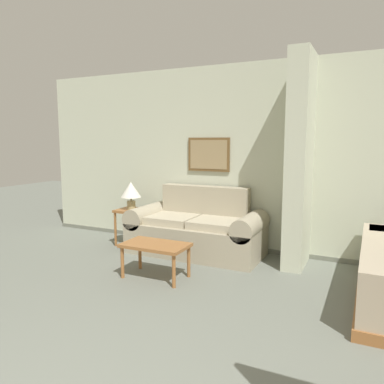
# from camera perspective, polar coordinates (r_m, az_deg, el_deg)

# --- Properties ---
(wall_back) EXTENTS (7.71, 0.16, 2.60)m
(wall_back) POSITION_cam_1_polar(r_m,az_deg,el_deg) (5.20, 12.67, 4.82)
(wall_back) COLOR beige
(wall_back) RESTS_ON ground_plane
(wall_partition_pillar) EXTENTS (0.24, 0.67, 2.60)m
(wall_partition_pillar) POSITION_cam_1_polar(r_m,az_deg,el_deg) (4.74, 16.06, 4.50)
(wall_partition_pillar) COLOR beige
(wall_partition_pillar) RESTS_ON ground_plane
(couch) EXTENTS (1.85, 0.84, 0.91)m
(couch) POSITION_cam_1_polar(r_m,az_deg,el_deg) (5.20, 0.72, -5.80)
(couch) COLOR tan
(couch) RESTS_ON ground_plane
(coffee_table) EXTENTS (0.74, 0.44, 0.40)m
(coffee_table) POSITION_cam_1_polar(r_m,az_deg,el_deg) (4.30, -5.59, -8.49)
(coffee_table) COLOR #996033
(coffee_table) RESTS_ON ground_plane
(side_table) EXTENTS (0.40, 0.40, 0.54)m
(side_table) POSITION_cam_1_polar(r_m,az_deg,el_deg) (5.66, -9.21, -3.61)
(side_table) COLOR #996033
(side_table) RESTS_ON ground_plane
(table_lamp) EXTENTS (0.30, 0.30, 0.41)m
(table_lamp) POSITION_cam_1_polar(r_m,az_deg,el_deg) (5.60, -9.29, 0.16)
(table_lamp) COLOR tan
(table_lamp) RESTS_ON side_table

